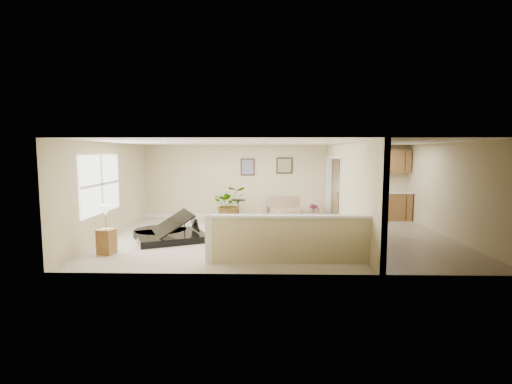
{
  "coord_description": "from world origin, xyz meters",
  "views": [
    {
      "loc": [
        -0.37,
        -9.64,
        2.23
      ],
      "look_at": [
        -0.61,
        0.4,
        1.17
      ],
      "focal_mm": 26.0,
      "sensor_mm": 36.0,
      "label": 1
    }
  ],
  "objects_px": {
    "palm_plant": "(230,204)",
    "small_plant": "(313,214)",
    "loveseat": "(296,208)",
    "lamp_stand": "(106,233)",
    "piano_bench": "(227,229)",
    "accent_table": "(238,207)",
    "piano": "(170,214)"
  },
  "relations": [
    {
      "from": "accent_table",
      "to": "palm_plant",
      "type": "xyz_separation_m",
      "value": [
        -0.26,
        -0.27,
        0.13
      ]
    },
    {
      "from": "piano",
      "to": "lamp_stand",
      "type": "bearing_deg",
      "value": -149.66
    },
    {
      "from": "small_plant",
      "to": "loveseat",
      "type": "bearing_deg",
      "value": 160.01
    },
    {
      "from": "loveseat",
      "to": "piano_bench",
      "type": "bearing_deg",
      "value": -149.32
    },
    {
      "from": "accent_table",
      "to": "lamp_stand",
      "type": "relative_size",
      "value": 0.64
    },
    {
      "from": "accent_table",
      "to": "piano",
      "type": "bearing_deg",
      "value": -121.19
    },
    {
      "from": "piano_bench",
      "to": "accent_table",
      "type": "height_order",
      "value": "accent_table"
    },
    {
      "from": "loveseat",
      "to": "accent_table",
      "type": "relative_size",
      "value": 2.98
    },
    {
      "from": "piano",
      "to": "piano_bench",
      "type": "xyz_separation_m",
      "value": [
        1.47,
        0.06,
        -0.41
      ]
    },
    {
      "from": "accent_table",
      "to": "small_plant",
      "type": "bearing_deg",
      "value": 2.2
    },
    {
      "from": "piano",
      "to": "loveseat",
      "type": "bearing_deg",
      "value": 14.88
    },
    {
      "from": "piano",
      "to": "piano_bench",
      "type": "relative_size",
      "value": 3.25
    },
    {
      "from": "loveseat",
      "to": "small_plant",
      "type": "xyz_separation_m",
      "value": [
        0.55,
        -0.2,
        -0.14
      ]
    },
    {
      "from": "piano_bench",
      "to": "piano",
      "type": "bearing_deg",
      "value": -177.69
    },
    {
      "from": "accent_table",
      "to": "lamp_stand",
      "type": "height_order",
      "value": "lamp_stand"
    },
    {
      "from": "accent_table",
      "to": "palm_plant",
      "type": "relative_size",
      "value": 0.56
    },
    {
      "from": "palm_plant",
      "to": "small_plant",
      "type": "distance_m",
      "value": 2.78
    },
    {
      "from": "piano_bench",
      "to": "accent_table",
      "type": "relative_size",
      "value": 1.04
    },
    {
      "from": "palm_plant",
      "to": "lamp_stand",
      "type": "bearing_deg",
      "value": -121.67
    },
    {
      "from": "small_plant",
      "to": "lamp_stand",
      "type": "xyz_separation_m",
      "value": [
        -5.1,
        -4.2,
        0.23
      ]
    },
    {
      "from": "piano_bench",
      "to": "loveseat",
      "type": "bearing_deg",
      "value": 54.31
    },
    {
      "from": "piano",
      "to": "loveseat",
      "type": "relative_size",
      "value": 1.14
    },
    {
      "from": "piano",
      "to": "small_plant",
      "type": "relative_size",
      "value": 4.38
    },
    {
      "from": "small_plant",
      "to": "lamp_stand",
      "type": "distance_m",
      "value": 6.61
    },
    {
      "from": "piano",
      "to": "palm_plant",
      "type": "relative_size",
      "value": 1.88
    },
    {
      "from": "piano",
      "to": "palm_plant",
      "type": "bearing_deg",
      "value": 35.82
    },
    {
      "from": "piano_bench",
      "to": "accent_table",
      "type": "bearing_deg",
      "value": 87.43
    },
    {
      "from": "piano",
      "to": "accent_table",
      "type": "relative_size",
      "value": 3.39
    },
    {
      "from": "loveseat",
      "to": "small_plant",
      "type": "height_order",
      "value": "loveseat"
    },
    {
      "from": "lamp_stand",
      "to": "loveseat",
      "type": "bearing_deg",
      "value": 44.01
    },
    {
      "from": "lamp_stand",
      "to": "small_plant",
      "type": "bearing_deg",
      "value": 39.47
    },
    {
      "from": "piano_bench",
      "to": "palm_plant",
      "type": "height_order",
      "value": "palm_plant"
    }
  ]
}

